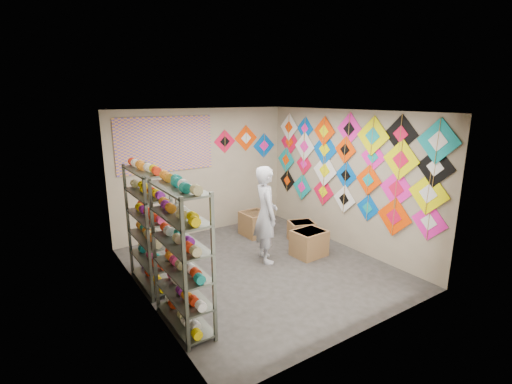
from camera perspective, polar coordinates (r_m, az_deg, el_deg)
ground at (r=6.68m, az=0.71°, el=-11.53°), size 4.50×4.50×0.00m
room_walls at (r=6.14m, az=0.76°, el=2.41°), size 4.50×4.50×4.50m
shelf_rack_front at (r=4.84m, az=-11.35°, el=-9.93°), size 0.40×1.10×1.90m
shelf_rack_back at (r=5.99m, az=-16.10°, el=-5.41°), size 0.40×1.10×1.90m
string_spools at (r=5.37m, az=-14.05°, el=-6.49°), size 0.12×2.36×0.12m
kite_wall_display at (r=7.34m, az=14.18°, el=4.16°), size 0.06×4.34×2.09m
back_wall_kites at (r=8.55m, az=-1.44°, el=7.73°), size 1.61×0.02×0.80m
poster at (r=7.70m, az=-13.72°, el=7.12°), size 2.00×0.01×1.10m
shopkeeper at (r=6.65m, az=1.52°, el=-3.47°), size 0.88×0.79×1.76m
carton_a at (r=7.13m, az=8.16°, el=-7.79°), size 0.62×0.53×0.49m
carton_b at (r=7.82m, az=7.03°, el=-6.04°), size 0.61×0.55×0.41m
carton_c at (r=8.07m, az=-0.12°, el=-4.90°), size 0.54×0.59×0.51m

